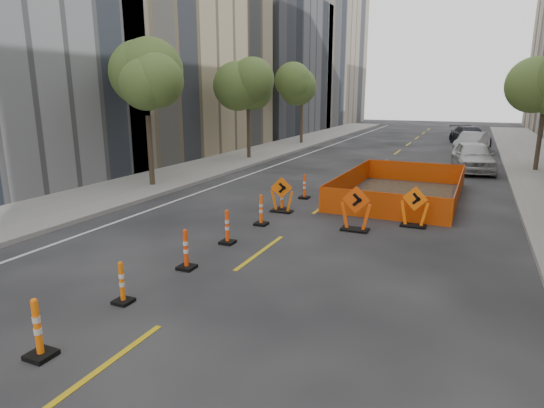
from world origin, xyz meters
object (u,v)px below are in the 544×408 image
at_px(channelizer_6, 282,197).
at_px(parked_car_mid, 472,142).
at_px(chevron_sign_left, 282,195).
at_px(channelizer_1, 37,328).
at_px(chevron_sign_center, 356,208).
at_px(channelizer_4, 227,227).
at_px(channelizer_7, 305,186).
at_px(channelizer_3, 186,249).
at_px(parked_car_near, 473,157).
at_px(channelizer_5, 261,210).
at_px(parked_car_far, 469,136).
at_px(chevron_sign_right, 415,207).
at_px(channelizer_2, 122,282).

distance_m(channelizer_6, parked_car_mid, 22.17).
bearing_deg(chevron_sign_left, channelizer_1, -108.85).
height_order(chevron_sign_center, parked_car_mid, parked_car_mid).
xyz_separation_m(channelizer_4, chevron_sign_center, (3.10, 2.77, 0.22)).
distance_m(channelizer_7, parked_car_mid, 20.09).
xyz_separation_m(channelizer_3, chevron_sign_left, (0.02, 6.13, 0.14)).
distance_m(channelizer_4, parked_car_near, 17.83).
distance_m(channelizer_4, parked_car_mid, 26.29).
bearing_deg(channelizer_4, channelizer_3, -89.17).
bearing_deg(channelizer_6, channelizer_3, -89.21).
bearing_deg(chevron_sign_left, channelizer_5, -107.90).
bearing_deg(channelizer_7, parked_car_mid, 72.17).
relative_size(channelizer_7, chevron_sign_left, 0.78).
relative_size(chevron_sign_left, parked_car_mid, 0.29).
bearing_deg(chevron_sign_center, channelizer_3, -124.72).
xyz_separation_m(channelizer_5, parked_car_far, (5.87, 28.95, 0.25)).
distance_m(channelizer_6, chevron_sign_center, 3.51).
relative_size(chevron_sign_right, parked_car_mid, 0.30).
height_order(channelizer_3, channelizer_4, channelizer_3).
distance_m(channelizer_5, channelizer_7, 4.28).
bearing_deg(channelizer_2, chevron_sign_right, 59.58).
bearing_deg(parked_car_near, channelizer_7, -130.56).
bearing_deg(channelizer_3, parked_car_mid, 77.41).
xyz_separation_m(channelizer_1, parked_car_mid, (6.17, 31.96, 0.22)).
bearing_deg(chevron_sign_right, channelizer_3, -116.53).
relative_size(chevron_sign_right, parked_car_far, 0.26).
height_order(channelizer_4, parked_car_mid, parked_car_mid).
relative_size(parked_car_near, parked_car_far, 0.91).
relative_size(channelizer_6, parked_car_near, 0.20).
bearing_deg(parked_car_far, parked_car_near, -107.52).
distance_m(channelizer_6, channelizer_7, 2.14).
relative_size(channelizer_2, parked_car_near, 0.19).
bearing_deg(channelizer_6, channelizer_2, -90.26).
relative_size(channelizer_5, chevron_sign_right, 0.76).
xyz_separation_m(channelizer_1, parked_car_near, (6.32, 23.07, 0.30)).
bearing_deg(channelizer_1, channelizer_4, 90.45).
height_order(chevron_sign_left, chevron_sign_right, chevron_sign_right).
distance_m(channelizer_1, channelizer_4, 6.42).
bearing_deg(parked_car_mid, channelizer_6, -93.91).
distance_m(channelizer_7, parked_car_far, 25.37).
bearing_deg(channelizer_1, parked_car_near, 74.67).
xyz_separation_m(channelizer_6, chevron_sign_right, (4.81, -0.30, 0.19)).
height_order(channelizer_6, parked_car_far, parked_car_far).
xyz_separation_m(channelizer_5, chevron_sign_right, (4.67, 1.84, 0.16)).
bearing_deg(channelizer_4, parked_car_near, 69.05).
relative_size(chevron_sign_center, parked_car_near, 0.30).
xyz_separation_m(channelizer_1, channelizer_3, (-0.02, 4.28, -0.02)).
relative_size(channelizer_2, channelizer_4, 0.91).
height_order(channelizer_1, parked_car_far, parked_car_far).
bearing_deg(channelizer_6, channelizer_1, -89.43).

